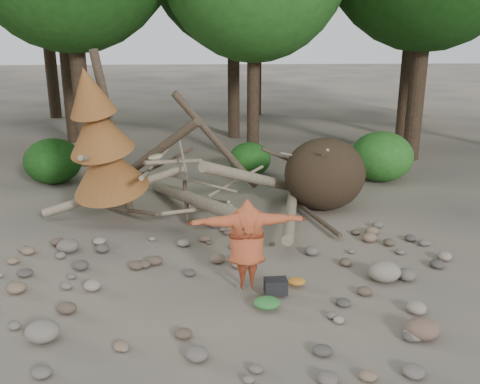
{
  "coord_description": "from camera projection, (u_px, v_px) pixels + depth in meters",
  "views": [
    {
      "loc": [
        -0.36,
        -9.5,
        4.87
      ],
      "look_at": [
        0.17,
        1.5,
        1.4
      ],
      "focal_mm": 40.0,
      "sensor_mm": 36.0,
      "label": 1
    }
  ],
  "objects": [
    {
      "name": "bush_right",
      "position": [
        382.0,
        156.0,
        17.19
      ],
      "size": [
        2.0,
        2.0,
        1.6
      ],
      "primitive_type": "ellipsoid",
      "color": "#296A21",
      "rests_on": "ground"
    },
    {
      "name": "ground",
      "position": [
        235.0,
        283.0,
        10.53
      ],
      "size": [
        120.0,
        120.0,
        0.0
      ],
      "primitive_type": "plane",
      "color": "#514C44",
      "rests_on": "ground"
    },
    {
      "name": "backpack",
      "position": [
        276.0,
        289.0,
        9.98
      ],
      "size": [
        0.44,
        0.3,
        0.28
      ],
      "primitive_type": "cube",
      "rotation": [
        0.0,
        0.0,
        0.06
      ],
      "color": "black",
      "rests_on": "ground"
    },
    {
      "name": "dead_conifer",
      "position": [
        101.0,
        143.0,
        12.97
      ],
      "size": [
        2.06,
        2.16,
        4.35
      ],
      "color": "#4C3F30",
      "rests_on": "ground"
    },
    {
      "name": "frisbee_thrower",
      "position": [
        247.0,
        244.0,
        9.94
      ],
      "size": [
        2.91,
        0.86,
        2.54
      ],
      "color": "#A94626",
      "rests_on": "ground"
    },
    {
      "name": "boulder_mid_right",
      "position": [
        384.0,
        271.0,
        10.56
      ],
      "size": [
        0.66,
        0.59,
        0.39
      ],
      "primitive_type": "ellipsoid",
      "color": "gray",
      "rests_on": "ground"
    },
    {
      "name": "deadfall_pile",
      "position": [
        304.0,
        176.0,
        14.37
      ],
      "size": [
        8.55,
        5.24,
        3.3
      ],
      "color": "#332619",
      "rests_on": "ground"
    },
    {
      "name": "boulder_mid_left",
      "position": [
        68.0,
        246.0,
        11.9
      ],
      "size": [
        0.5,
        0.45,
        0.3
      ],
      "primitive_type": "ellipsoid",
      "color": "#615A52",
      "rests_on": "ground"
    },
    {
      "name": "boulder_front_left",
      "position": [
        42.0,
        331.0,
        8.56
      ],
      "size": [
        0.55,
        0.5,
        0.33
      ],
      "primitive_type": "ellipsoid",
      "color": "slate",
      "rests_on": "ground"
    },
    {
      "name": "boulder_front_right",
      "position": [
        423.0,
        329.0,
        8.64
      ],
      "size": [
        0.54,
        0.49,
        0.33
      ],
      "primitive_type": "ellipsoid",
      "color": "brown",
      "rests_on": "ground"
    },
    {
      "name": "bush_left",
      "position": [
        53.0,
        161.0,
        16.92
      ],
      "size": [
        1.8,
        1.8,
        1.44
      ],
      "primitive_type": "ellipsoid",
      "color": "#184712",
      "rests_on": "ground"
    },
    {
      "name": "bush_mid",
      "position": [
        250.0,
        159.0,
        17.83
      ],
      "size": [
        1.4,
        1.4,
        1.12
      ],
      "primitive_type": "ellipsoid",
      "color": "#205A1A",
      "rests_on": "ground"
    },
    {
      "name": "cloth_green",
      "position": [
        267.0,
        305.0,
        9.5
      ],
      "size": [
        0.49,
        0.4,
        0.18
      ],
      "primitive_type": "ellipsoid",
      "color": "#2B6D2D",
      "rests_on": "ground"
    },
    {
      "name": "cloth_orange",
      "position": [
        297.0,
        284.0,
        10.34
      ],
      "size": [
        0.34,
        0.28,
        0.12
      ],
      "primitive_type": "ellipsoid",
      "color": "#B96E1F",
      "rests_on": "ground"
    }
  ]
}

